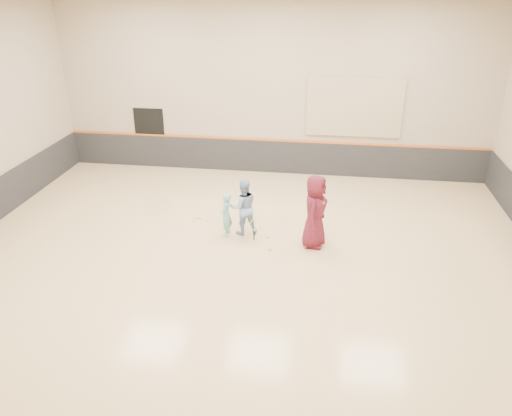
# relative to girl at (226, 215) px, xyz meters

# --- Properties ---
(room) EXTENTS (15.04, 12.04, 6.22)m
(room) POSITION_rel_girl_xyz_m (0.66, -0.98, 0.19)
(room) COLOR tan
(room) RESTS_ON ground
(wainscot_back) EXTENTS (14.90, 0.04, 1.20)m
(wainscot_back) POSITION_rel_girl_xyz_m (0.66, 4.99, -0.02)
(wainscot_back) COLOR #232326
(wainscot_back) RESTS_ON floor
(accent_stripe) EXTENTS (14.90, 0.03, 0.06)m
(accent_stripe) POSITION_rel_girl_xyz_m (0.66, 4.98, 0.60)
(accent_stripe) COLOR #D85914
(accent_stripe) RESTS_ON wall_back
(acoustic_panel) EXTENTS (3.20, 0.08, 2.00)m
(acoustic_panel) POSITION_rel_girl_xyz_m (3.46, 4.97, 1.88)
(acoustic_panel) COLOR tan
(acoustic_panel) RESTS_ON wall_back
(doorway) EXTENTS (1.10, 0.05, 2.20)m
(doorway) POSITION_rel_girl_xyz_m (-3.84, 5.00, 0.48)
(doorway) COLOR black
(doorway) RESTS_ON floor
(girl) EXTENTS (0.31, 0.46, 1.24)m
(girl) POSITION_rel_girl_xyz_m (0.00, 0.00, 0.00)
(girl) COLOR #70C2BA
(girl) RESTS_ON floor
(instructor) EXTENTS (0.94, 0.84, 1.60)m
(instructor) POSITION_rel_girl_xyz_m (0.45, 0.19, 0.18)
(instructor) COLOR #84A1CC
(instructor) RESTS_ON floor
(young_man) EXTENTS (0.80, 1.07, 1.98)m
(young_man) POSITION_rel_girl_xyz_m (2.40, -0.23, 0.37)
(young_man) COLOR #5A1523
(young_man) RESTS_ON floor
(held_racket) EXTENTS (0.55, 0.55, 0.52)m
(held_racket) POSITION_rel_girl_xyz_m (0.82, -0.15, -0.17)
(held_racket) COLOR #B0CE2D
(held_racket) RESTS_ON instructor
(spare_racket) EXTENTS (0.71, 0.71, 0.17)m
(spare_racket) POSITION_rel_girl_xyz_m (-1.02, 0.73, -0.54)
(spare_racket) COLOR yellow
(spare_racket) RESTS_ON floor
(ball_under_racket) EXTENTS (0.07, 0.07, 0.07)m
(ball_under_racket) POSITION_rel_girl_xyz_m (1.29, -0.71, -0.59)
(ball_under_racket) COLOR gold
(ball_under_racket) RESTS_ON floor
(ball_in_hand) EXTENTS (0.07, 0.07, 0.07)m
(ball_in_hand) POSITION_rel_girl_xyz_m (2.60, -0.38, 0.69)
(ball_in_hand) COLOR #C1CE2F
(ball_in_hand) RESTS_ON young_man
(ball_beside_spare) EXTENTS (0.07, 0.07, 0.07)m
(ball_beside_spare) POSITION_rel_girl_xyz_m (1.16, -0.03, -0.59)
(ball_beside_spare) COLOR #D0E836
(ball_beside_spare) RESTS_ON floor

